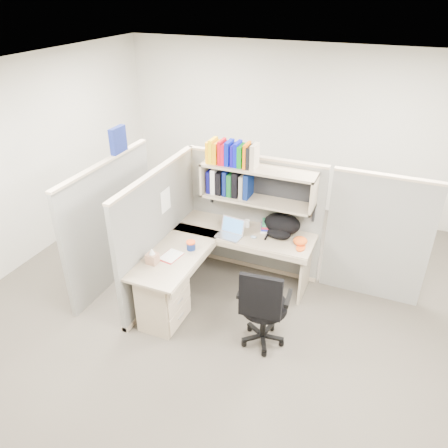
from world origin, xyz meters
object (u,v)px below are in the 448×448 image
at_px(snack_canister, 191,245).
at_px(backpack, 281,226).
at_px(desk, 186,281).
at_px(laptop, 229,229).
at_px(task_chair, 263,319).

bearing_deg(snack_canister, backpack, 39.36).
xyz_separation_m(backpack, snack_canister, (-0.88, -0.72, -0.08)).
distance_m(desk, backpack, 1.34).
relative_size(laptop, backpack, 0.68).
bearing_deg(desk, backpack, 48.58).
xyz_separation_m(laptop, task_chair, (0.74, -0.86, -0.47)).
distance_m(snack_canister, task_chair, 1.20).
relative_size(backpack, snack_canister, 4.14).
distance_m(desk, laptop, 0.83).
xyz_separation_m(snack_canister, task_chair, (1.04, -0.43, -0.42)).
relative_size(laptop, snack_canister, 2.82).
xyz_separation_m(laptop, backpack, (0.57, 0.28, 0.02)).
bearing_deg(backpack, task_chair, -68.40).
bearing_deg(desk, task_chair, -10.93).
bearing_deg(desk, snack_canister, 99.20).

